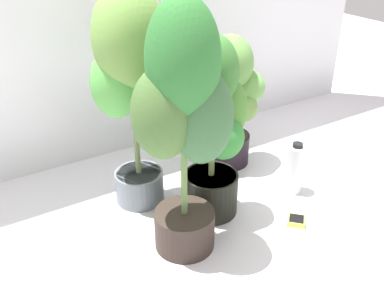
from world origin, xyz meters
TOP-DOWN VIEW (x-y plane):
  - ground_plane at (0.00, 0.00)m, footprint 8.00×8.00m
  - potted_plant_center at (-0.04, 0.07)m, footprint 0.37×0.31m
  - potted_plant_back_left at (-0.30, 0.34)m, footprint 0.42×0.39m
  - potted_plant_back_right at (0.29, 0.41)m, footprint 0.49×0.38m
  - potted_plant_front_left at (-0.27, -0.07)m, footprint 0.42×0.33m
  - hygrometer_box at (0.24, -0.21)m, footprint 0.11×0.11m
  - nutrient_bottle at (0.41, -0.00)m, footprint 0.09×0.09m

SIDE VIEW (x-z plane):
  - ground_plane at x=0.00m, z-range 0.00..0.00m
  - hygrometer_box at x=0.24m, z-range 0.00..0.03m
  - nutrient_bottle at x=0.41m, z-range -0.01..0.26m
  - potted_plant_back_right at x=0.29m, z-range 0.05..0.77m
  - potted_plant_center at x=-0.04m, z-range 0.03..0.87m
  - potted_plant_front_left at x=-0.27m, z-range 0.09..1.13m
  - potted_plant_back_left at x=-0.30m, z-range 0.15..1.17m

